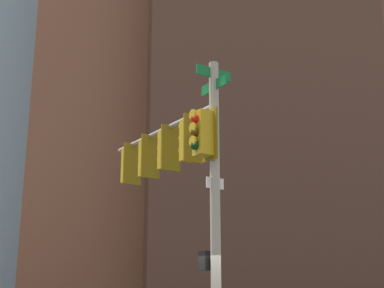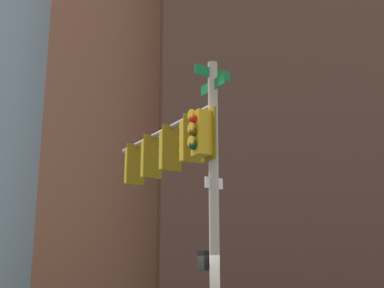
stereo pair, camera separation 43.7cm
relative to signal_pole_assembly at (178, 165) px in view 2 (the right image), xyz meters
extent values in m
cylinder|color=#9E998C|center=(-0.66, 1.33, -1.32)|extent=(0.22, 0.22, 6.84)
cylinder|color=#9E998C|center=(0.33, -0.82, 1.07)|extent=(2.10, 4.33, 0.12)
cylinder|color=#9E998C|center=(-0.30, 0.56, 0.62)|extent=(0.51, 0.98, 0.75)
cube|color=#0F6B33|center=(-0.66, 1.33, 1.86)|extent=(0.87, 0.43, 0.24)
cube|color=#0F6B33|center=(-0.66, 1.33, 1.56)|extent=(0.43, 0.87, 0.24)
cube|color=white|center=(-0.66, 1.33, -0.70)|extent=(0.42, 0.22, 0.24)
cube|color=gold|center=(-0.23, 0.40, 0.51)|extent=(0.45, 0.45, 1.00)
cube|color=#775E0F|center=(-0.31, 0.57, 0.51)|extent=(0.51, 0.27, 1.16)
sphere|color=#470A07|center=(-0.14, 0.21, 0.81)|extent=(0.20, 0.20, 0.20)
cylinder|color=gold|center=(-0.12, 0.15, 0.90)|extent=(0.23, 0.13, 0.23)
sphere|color=#4C330A|center=(-0.14, 0.21, 0.51)|extent=(0.20, 0.20, 0.20)
cylinder|color=gold|center=(-0.12, 0.15, 0.60)|extent=(0.23, 0.13, 0.23)
sphere|color=green|center=(-0.14, 0.21, 0.21)|extent=(0.20, 0.20, 0.20)
cylinder|color=gold|center=(-0.12, 0.15, 0.30)|extent=(0.23, 0.13, 0.23)
cube|color=gold|center=(0.20, -0.54, 0.51)|extent=(0.45, 0.45, 1.00)
cube|color=#775E0F|center=(0.12, -0.36, 0.51)|extent=(0.51, 0.27, 1.16)
sphere|color=#470A07|center=(0.29, -0.72, 0.81)|extent=(0.20, 0.20, 0.20)
cylinder|color=gold|center=(0.32, -0.78, 0.90)|extent=(0.23, 0.13, 0.23)
sphere|color=#4C330A|center=(0.29, -0.72, 0.51)|extent=(0.20, 0.20, 0.20)
cylinder|color=gold|center=(0.32, -0.78, 0.60)|extent=(0.23, 0.13, 0.23)
sphere|color=green|center=(0.29, -0.72, 0.21)|extent=(0.20, 0.20, 0.20)
cylinder|color=gold|center=(0.32, -0.78, 0.30)|extent=(0.23, 0.13, 0.23)
cube|color=gold|center=(0.64, -1.47, 0.51)|extent=(0.45, 0.45, 1.00)
cube|color=#775E0F|center=(0.56, -1.29, 0.51)|extent=(0.51, 0.27, 1.16)
sphere|color=#470A07|center=(0.72, -1.65, 0.81)|extent=(0.20, 0.20, 0.20)
cylinder|color=gold|center=(0.75, -1.71, 0.90)|extent=(0.23, 0.13, 0.23)
sphere|color=#4C330A|center=(0.72, -1.65, 0.51)|extent=(0.20, 0.20, 0.20)
cylinder|color=gold|center=(0.75, -1.71, 0.60)|extent=(0.23, 0.13, 0.23)
sphere|color=green|center=(0.72, -1.65, 0.21)|extent=(0.20, 0.20, 0.20)
cylinder|color=gold|center=(0.75, -1.71, 0.30)|extent=(0.23, 0.13, 0.23)
cube|color=gold|center=(1.07, -2.40, 0.51)|extent=(0.45, 0.45, 1.00)
cube|color=#775E0F|center=(0.99, -2.23, 0.51)|extent=(0.51, 0.27, 1.16)
sphere|color=#470A07|center=(1.16, -2.58, 0.81)|extent=(0.20, 0.20, 0.20)
cylinder|color=gold|center=(1.19, -2.64, 0.90)|extent=(0.23, 0.13, 0.23)
sphere|color=#F29E0C|center=(1.16, -2.58, 0.51)|extent=(0.20, 0.20, 0.20)
cylinder|color=gold|center=(1.19, -2.64, 0.60)|extent=(0.23, 0.13, 0.23)
sphere|color=#0A3819|center=(1.16, -2.58, 0.21)|extent=(0.20, 0.20, 0.20)
cylinder|color=gold|center=(1.19, -2.64, 0.30)|extent=(0.23, 0.13, 0.23)
cube|color=gold|center=(-0.38, 1.46, 0.37)|extent=(0.45, 0.45, 1.00)
cube|color=#775E0F|center=(-0.56, 1.38, 0.37)|extent=(0.27, 0.51, 1.16)
sphere|color=red|center=(-0.20, 1.54, 0.67)|extent=(0.20, 0.20, 0.20)
cylinder|color=gold|center=(-0.14, 1.57, 0.76)|extent=(0.13, 0.23, 0.23)
sphere|color=#4C330A|center=(-0.20, 1.54, 0.37)|extent=(0.20, 0.20, 0.20)
cylinder|color=gold|center=(-0.14, 1.57, 0.46)|extent=(0.13, 0.23, 0.23)
sphere|color=#0A3819|center=(-0.20, 1.54, 0.07)|extent=(0.20, 0.20, 0.20)
cylinder|color=gold|center=(-0.14, 1.57, 0.16)|extent=(0.13, 0.23, 0.23)
cube|color=black|center=(-0.55, 1.09, -2.33)|extent=(0.43, 0.38, 0.40)
cube|color=#EA5914|center=(-0.50, 0.97, -2.33)|extent=(0.24, 0.12, 0.28)
cube|color=brown|center=(-5.69, -33.96, 15.15)|extent=(26.42, 15.12, 39.77)
cube|color=#4C3328|center=(-9.46, -31.21, 17.09)|extent=(17.19, 17.76, 43.64)
cube|color=#7A99B2|center=(10.11, -47.43, 29.26)|extent=(24.40, 32.47, 68.00)
cube|color=brown|center=(-22.06, -38.27, 18.82)|extent=(16.18, 19.06, 47.12)
camera|label=1|loc=(1.57, 13.05, -3.12)|focal=52.66mm
camera|label=2|loc=(1.14, 13.11, -3.12)|focal=52.66mm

